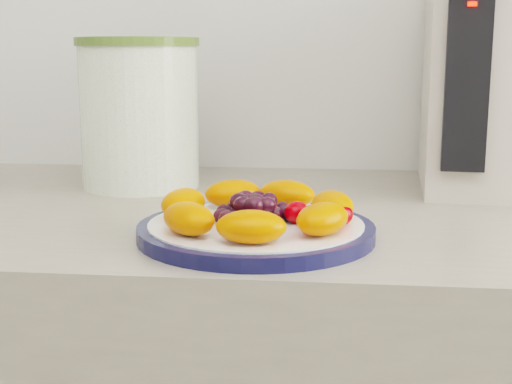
# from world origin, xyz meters

# --- Properties ---
(plate_rim) EXTENTS (0.25, 0.25, 0.01)m
(plate_rim) POSITION_xyz_m (-0.02, 1.04, 0.91)
(plate_rim) COLOR #0F1238
(plate_rim) RESTS_ON counter
(plate_face) EXTENTS (0.23, 0.23, 0.02)m
(plate_face) POSITION_xyz_m (-0.02, 1.04, 0.91)
(plate_face) COLOR white
(plate_face) RESTS_ON counter
(canister) EXTENTS (0.21, 0.21, 0.20)m
(canister) POSITION_xyz_m (-0.21, 1.32, 1.00)
(canister) COLOR #436F10
(canister) RESTS_ON counter
(canister_lid) EXTENTS (0.21, 0.21, 0.01)m
(canister_lid) POSITION_xyz_m (-0.21, 1.32, 1.11)
(canister_lid) COLOR #526D2B
(canister_lid) RESTS_ON canister
(appliance_body) EXTENTS (0.20, 0.26, 0.31)m
(appliance_body) POSITION_xyz_m (0.28, 1.36, 1.06)
(appliance_body) COLOR beige
(appliance_body) RESTS_ON counter
(appliance_panel) EXTENTS (0.05, 0.02, 0.23)m
(appliance_panel) POSITION_xyz_m (0.23, 1.23, 1.06)
(appliance_panel) COLOR black
(appliance_panel) RESTS_ON appliance_body
(appliance_led) EXTENTS (0.01, 0.01, 0.01)m
(appliance_led) POSITION_xyz_m (0.23, 1.22, 1.15)
(appliance_led) COLOR #FF0C05
(appliance_led) RESTS_ON appliance_panel
(fruit_plate) EXTENTS (0.22, 0.21, 0.03)m
(fruit_plate) POSITION_xyz_m (-0.01, 1.04, 0.93)
(fruit_plate) COLOR #E75100
(fruit_plate) RESTS_ON plate_face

